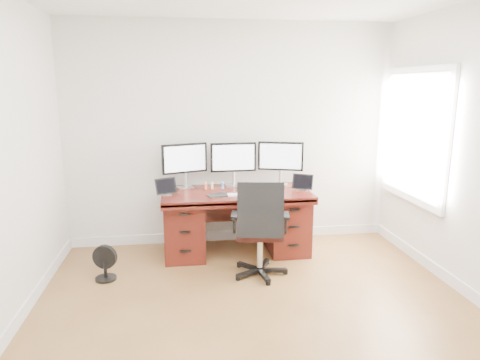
{
  "coord_description": "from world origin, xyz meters",
  "views": [
    {
      "loc": [
        -0.63,
        -2.95,
        1.94
      ],
      "look_at": [
        0.0,
        1.5,
        0.95
      ],
      "focal_mm": 32.0,
      "sensor_mm": 36.0,
      "label": 1
    }
  ],
  "objects": [
    {
      "name": "ground",
      "position": [
        0.0,
        0.0,
        0.0
      ],
      "size": [
        4.5,
        4.5,
        0.0
      ],
      "primitive_type": "plane",
      "color": "brown",
      "rests_on": "ground"
    },
    {
      "name": "back_wall",
      "position": [
        0.0,
        2.25,
        1.35
      ],
      "size": [
        4.0,
        0.1,
        2.7
      ],
      "primitive_type": "cube",
      "color": "silver",
      "rests_on": "ground"
    },
    {
      "name": "desk",
      "position": [
        0.0,
        1.83,
        0.4
      ],
      "size": [
        1.7,
        0.8,
        0.75
      ],
      "color": "#4A140E",
      "rests_on": "ground"
    },
    {
      "name": "office_chair",
      "position": [
        0.15,
        1.13,
        0.34
      ],
      "size": [
        0.64,
        0.64,
        1.03
      ],
      "rotation": [
        0.0,
        0.0,
        -0.18
      ],
      "color": "black",
      "rests_on": "ground"
    },
    {
      "name": "floor_fan",
      "position": [
        -1.42,
        1.26,
        0.18
      ],
      "size": [
        0.25,
        0.21,
        0.36
      ],
      "rotation": [
        0.0,
        0.0,
        -0.28
      ],
      "color": "black",
      "rests_on": "ground"
    },
    {
      "name": "monitor_left",
      "position": [
        -0.58,
        2.07,
        1.09
      ],
      "size": [
        0.53,
        0.21,
        0.53
      ],
      "rotation": [
        0.0,
        0.0,
        0.32
      ],
      "color": "silver",
      "rests_on": "desk"
    },
    {
      "name": "monitor_center",
      "position": [
        0.0,
        2.07,
        1.09
      ],
      "size": [
        0.55,
        0.15,
        0.53
      ],
      "rotation": [
        0.0,
        0.0,
        0.04
      ],
      "color": "silver",
      "rests_on": "desk"
    },
    {
      "name": "monitor_right",
      "position": [
        0.58,
        2.07,
        1.09
      ],
      "size": [
        0.53,
        0.21,
        0.53
      ],
      "rotation": [
        0.0,
        0.0,
        -0.32
      ],
      "color": "silver",
      "rests_on": "desk"
    },
    {
      "name": "tablet_left",
      "position": [
        -0.8,
        1.75,
        0.84
      ],
      "size": [
        0.25,
        0.16,
        0.19
      ],
      "rotation": [
        0.0,
        0.0,
        0.41
      ],
      "color": "silver",
      "rests_on": "desk"
    },
    {
      "name": "tablet_right",
      "position": [
        0.77,
        1.75,
        0.84
      ],
      "size": [
        0.24,
        0.17,
        0.19
      ],
      "rotation": [
        0.0,
        0.0,
        -0.5
      ],
      "color": "silver",
      "rests_on": "desk"
    },
    {
      "name": "keyboard",
      "position": [
        0.01,
        1.62,
        0.76
      ],
      "size": [
        0.27,
        0.12,
        0.01
      ],
      "primitive_type": "cube",
      "rotation": [
        0.0,
        0.0,
        0.03
      ],
      "color": "white",
      "rests_on": "desk"
    },
    {
      "name": "trackpad",
      "position": [
        0.24,
        1.58,
        0.76
      ],
      "size": [
        0.15,
        0.15,
        0.01
      ],
      "primitive_type": "cube",
      "rotation": [
        0.0,
        0.0,
        -0.21
      ],
      "color": "#B8BABF",
      "rests_on": "desk"
    },
    {
      "name": "drawing_tablet",
      "position": [
        -0.22,
        1.63,
        0.76
      ],
      "size": [
        0.27,
        0.22,
        0.01
      ],
      "primitive_type": "cube",
      "rotation": [
        0.0,
        0.0,
        0.35
      ],
      "color": "black",
      "rests_on": "desk"
    },
    {
      "name": "phone",
      "position": [
        0.04,
        1.74,
        0.76
      ],
      "size": [
        0.14,
        0.08,
        0.01
      ],
      "primitive_type": "cube",
      "rotation": [
        0.0,
        0.0,
        0.13
      ],
      "color": "black",
      "rests_on": "desk"
    },
    {
      "name": "figurine_orange",
      "position": [
        -0.34,
        1.95,
        0.8
      ],
      "size": [
        0.03,
        0.03,
        0.09
      ],
      "color": "orange",
      "rests_on": "desk"
    },
    {
      "name": "figurine_yellow",
      "position": [
        -0.27,
        1.95,
        0.8
      ],
      "size": [
        0.03,
        0.03,
        0.09
      ],
      "color": "#E7BB6A",
      "rests_on": "desk"
    },
    {
      "name": "figurine_blue",
      "position": [
        -0.14,
        1.95,
        0.8
      ],
      "size": [
        0.03,
        0.03,
        0.09
      ],
      "color": "#6595D8",
      "rests_on": "desk"
    },
    {
      "name": "figurine_purple",
      "position": [
        0.14,
        1.95,
        0.8
      ],
      "size": [
        0.03,
        0.03,
        0.09
      ],
      "color": "#B46CE2",
      "rests_on": "desk"
    }
  ]
}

